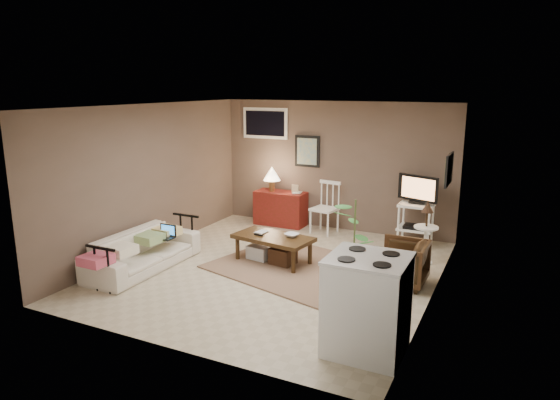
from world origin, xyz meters
The scene contains 20 objects.
floor centered at (0.00, 0.00, 0.00)m, with size 5.00×5.00×0.00m, color #C1B293.
art_back centered at (-0.55, 2.48, 1.45)m, with size 0.50×0.03×0.60m, color black.
art_right centered at (2.23, 1.05, 1.52)m, with size 0.03×0.60×0.45m, color black.
window centered at (-1.45, 2.48, 1.95)m, with size 0.96×0.03×0.60m, color white.
rug centered at (0.30, 0.21, 0.01)m, with size 2.42×1.93×0.02m, color #8C6A51.
coffee_table centered at (-0.18, 0.27, 0.25)m, with size 1.28×0.80×0.46m.
sofa centered at (-1.80, -0.80, 0.37)m, with size 1.89×0.55×0.74m, color white.
sofa_pillows centered at (-1.75, -1.02, 0.45)m, with size 0.36×1.79×0.13m, color #F7EDCD, non-canonical shape.
sofa_end_rails centered at (-1.69, -0.80, 0.32)m, with size 0.51×1.88×0.63m, color black, non-canonical shape.
laptop centered at (-1.62, -0.47, 0.48)m, with size 0.29×0.21×0.20m.
red_console centered at (-1.02, 2.25, 0.40)m, with size 0.99×0.44×1.15m.
spindle_chair centered at (-0.04, 2.13, 0.45)m, with size 0.50×0.50×0.95m.
tv_stand centered at (1.61, 2.12, 0.64)m, with size 0.70×0.47×1.21m.
side_table centered at (1.93, 1.27, 0.60)m, with size 0.36×0.36×0.97m.
armchair centered at (1.79, 0.29, 0.34)m, with size 0.66×0.62×0.68m, color black.
potted_plant centered at (1.44, -0.80, 0.75)m, with size 0.35×0.35×1.41m.
stove centered at (1.86, -1.66, 0.51)m, with size 0.79×0.74×1.04m.
bowl centered at (0.10, 0.36, 0.54)m, with size 0.21×0.05×0.21m, color #3C2710.
book_table centered at (-0.49, 0.36, 0.54)m, with size 0.15×0.02×0.21m, color #3C2710.
book_console centered at (-0.75, 2.27, 0.77)m, with size 0.16×0.02×0.22m, color #3C2710.
Camera 1 is at (3.12, -6.25, 2.69)m, focal length 32.00 mm.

